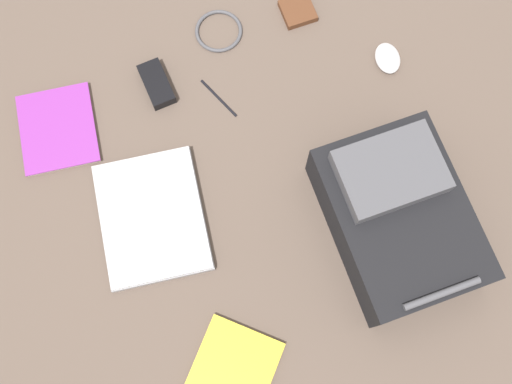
{
  "coord_description": "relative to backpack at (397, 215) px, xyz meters",
  "views": [
    {
      "loc": [
        -0.23,
        -0.4,
        1.5
      ],
      "look_at": [
        -0.03,
        -0.03,
        0.02
      ],
      "focal_mm": 41.86,
      "sensor_mm": 36.0,
      "label": 1
    }
  ],
  "objects": [
    {
      "name": "backpack",
      "position": [
        0.0,
        0.0,
        0.0
      ],
      "size": [
        0.36,
        0.48,
        0.19
      ],
      "color": "black",
      "rests_on": "ground_plane"
    },
    {
      "name": "book_blue",
      "position": [
        -0.55,
        -0.16,
        -0.07
      ],
      "size": [
        0.33,
        0.32,
        0.02
      ],
      "color": "silver",
      "rests_on": "ground_plane"
    },
    {
      "name": "book_red",
      "position": [
        -0.66,
        0.63,
        -0.07
      ],
      "size": [
        0.25,
        0.27,
        0.02
      ],
      "color": "silver",
      "rests_on": "ground_plane"
    },
    {
      "name": "power_brick",
      "position": [
        -0.37,
        0.62,
        -0.07
      ],
      "size": [
        0.07,
        0.14,
        0.03
      ],
      "primitive_type": "cube",
      "rotation": [
        0.0,
        0.0,
        -0.06
      ],
      "color": "black",
      "rests_on": "ground_plane"
    },
    {
      "name": "pen_black",
      "position": [
        -0.24,
        0.51,
        -0.08
      ],
      "size": [
        0.04,
        0.14,
        0.01
      ],
      "primitive_type": "cylinder",
      "rotation": [
        1.57,
        0.0,
        0.27
      ],
      "color": "black",
      "rests_on": "ground_plane"
    },
    {
      "name": "earbud_pouch",
      "position": [
        0.08,
        0.65,
        -0.07
      ],
      "size": [
        0.1,
        0.1,
        0.02
      ],
      "primitive_type": "cube",
      "rotation": [
        0.0,
        0.0,
        -0.13
      ],
      "color": "#59331E",
      "rests_on": "ground_plane"
    },
    {
      "name": "computer_mouse",
      "position": [
        0.23,
        0.4,
        -0.06
      ],
      "size": [
        0.09,
        0.11,
        0.03
      ],
      "primitive_type": "ellipsoid",
      "rotation": [
        0.0,
        0.0,
        -0.28
      ],
      "color": "silver",
      "rests_on": "ground_plane"
    },
    {
      "name": "cable_coil",
      "position": [
        -0.15,
        0.7,
        -0.08
      ],
      "size": [
        0.13,
        0.13,
        0.01
      ],
      "primitive_type": "torus",
      "color": "#4C4C51",
      "rests_on": "ground_plane"
    },
    {
      "name": "laptop",
      "position": [
        -0.54,
        0.29,
        -0.06
      ],
      "size": [
        0.34,
        0.39,
        0.03
      ],
      "color": "#929296",
      "rests_on": "ground_plane"
    },
    {
      "name": "ground_plane",
      "position": [
        -0.24,
        0.26,
        -0.08
      ],
      "size": [
        3.36,
        3.36,
        0.0
      ],
      "primitive_type": "plane",
      "color": "brown"
    }
  ]
}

